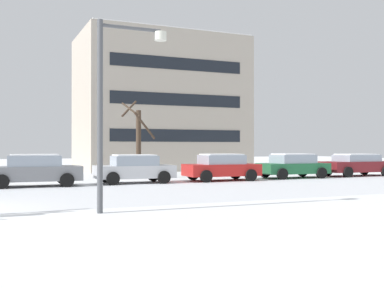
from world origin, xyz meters
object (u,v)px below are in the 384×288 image
at_px(street_lamp, 114,93).
at_px(parked_car_green, 293,166).
at_px(parked_car_maroon, 356,164).
at_px(parked_car_silver, 134,169).
at_px(parked_car_red, 221,167).
at_px(parked_car_gray, 34,170).

distance_m(street_lamp, parked_car_green, 16.81).
xyz_separation_m(street_lamp, parked_car_maroon, (18.04, 10.09, -2.62)).
distance_m(parked_car_silver, parked_car_maroon, 14.47).
xyz_separation_m(parked_car_red, parked_car_maroon, (9.65, 0.28, -0.02)).
height_order(street_lamp, parked_car_green, street_lamp).
xyz_separation_m(parked_car_gray, parked_car_silver, (4.82, 0.13, -0.02)).
distance_m(street_lamp, parked_car_maroon, 20.84).
xyz_separation_m(parked_car_silver, parked_car_maroon, (14.47, 0.06, -0.01)).
bearing_deg(parked_car_silver, street_lamp, -109.60).
relative_size(street_lamp, parked_car_red, 1.32).
bearing_deg(parked_car_silver, parked_car_red, -2.66).
bearing_deg(parked_car_maroon, parked_car_green, -179.65).
relative_size(street_lamp, parked_car_maroon, 1.19).
bearing_deg(parked_car_green, parked_car_silver, -179.82).
bearing_deg(parked_car_gray, parked_car_green, 0.64).
height_order(street_lamp, parked_car_silver, street_lamp).
bearing_deg(parked_car_red, parked_car_gray, 179.44).
relative_size(parked_car_gray, parked_car_maroon, 0.95).
xyz_separation_m(parked_car_silver, parked_car_red, (4.82, -0.22, 0.00)).
height_order(street_lamp, parked_car_maroon, street_lamp).
height_order(street_lamp, parked_car_red, street_lamp).
bearing_deg(street_lamp, parked_car_gray, 97.22).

